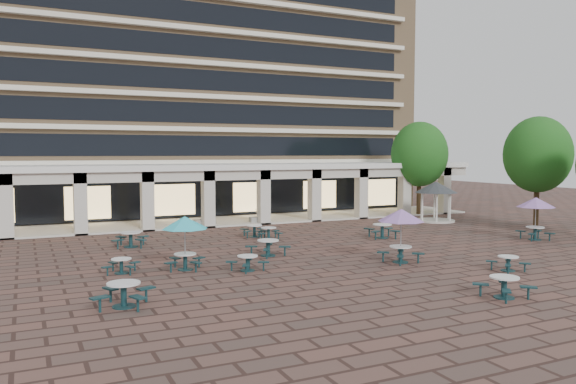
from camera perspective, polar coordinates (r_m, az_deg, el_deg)
name	(u,v)px	position (r m, az deg, el deg)	size (l,w,h in m)	color
ground	(319,254)	(29.38, 3.13, -6.27)	(120.00, 120.00, 0.00)	brown
apartment_building	(187,72)	(53.23, -10.26, 11.89)	(40.00, 15.50, 25.20)	tan
retail_arcade	(225,182)	(42.57, -6.37, 0.97)	(42.00, 6.60, 4.40)	white
picnic_table_0	(124,292)	(20.12, -16.35, -9.76)	(2.32, 2.32, 0.85)	#123238
picnic_table_1	(248,262)	(25.13, -4.13, -7.07)	(1.83, 1.83, 0.69)	#123238
picnic_table_2	(504,285)	(21.93, 21.12, -8.82)	(1.83, 1.83, 0.78)	#123238
picnic_table_3	(508,262)	(26.89, 21.46, -6.64)	(1.52, 1.52, 0.66)	#123238
picnic_table_4	(185,225)	(25.43, -10.45, -3.29)	(2.07, 2.07, 2.40)	#123238
picnic_table_5	(268,246)	(28.64, -2.04, -5.53)	(2.18, 2.18, 0.82)	#123238
picnic_table_6	(401,217)	(27.21, 11.42, -2.54)	(2.21, 2.21, 2.56)	#123238
picnic_table_7	(382,230)	(35.04, 9.55, -3.79)	(2.27, 2.27, 0.86)	#123238
picnic_table_8	(121,264)	(25.62, -16.57, -7.06)	(1.77, 1.77, 0.65)	#123238
picnic_table_9	(269,232)	(34.24, -1.99, -4.08)	(1.82, 1.82, 0.71)	#123238
picnic_table_10	(254,230)	(35.10, -3.44, -3.85)	(1.88, 1.88, 0.74)	#123238
picnic_table_11	(536,204)	(36.79, 23.88, -1.12)	(2.21, 2.21, 2.55)	#123238
picnic_table_12	(131,238)	(32.47, -15.69, -4.53)	(2.21, 2.21, 0.84)	#123238
gazebo	(436,192)	(44.10, 14.78, 0.02)	(3.25, 3.25, 3.02)	beige
tree_east_a	(538,155)	(43.53, 24.04, 3.49)	(4.69, 4.69, 7.82)	#402F19
tree_east_c	(419,154)	(48.02, 13.21, 3.75)	(4.70, 4.70, 7.83)	#402F19
planter_left	(205,220)	(40.31, -8.46, -2.84)	(1.50, 0.62, 1.20)	gray
planter_right	(259,216)	(41.70, -2.92, -2.48)	(1.50, 0.85, 1.29)	gray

